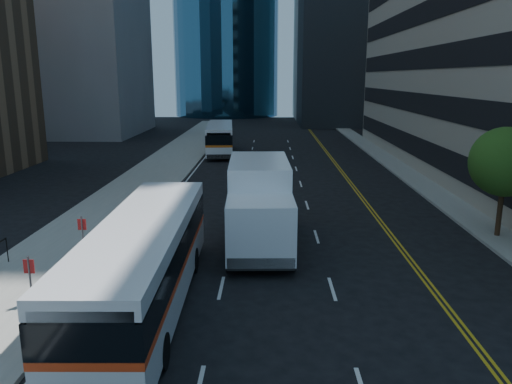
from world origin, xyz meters
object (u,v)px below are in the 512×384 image
street_tree (505,162)px  bus_front (145,261)px  box_truck (259,203)px  bus_rear (220,138)px

street_tree → bus_front: street_tree is taller
street_tree → box_truck: 11.40m
box_truck → bus_rear: bearing=97.0°
street_tree → box_truck: size_ratio=0.65×
bus_front → bus_rear: bearing=90.1°
street_tree → bus_front: size_ratio=0.43×
bus_front → bus_rear: bus_front is taller
street_tree → bus_front: bearing=-152.6°
bus_front → box_truck: bearing=59.7°
street_tree → bus_rear: bearing=120.5°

